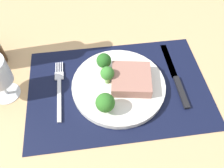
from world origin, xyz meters
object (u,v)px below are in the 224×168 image
(plate, at_px, (119,86))
(fork, at_px, (59,89))
(knife, at_px, (176,79))
(steak, at_px, (131,79))

(plate, bearing_deg, fork, 174.81)
(fork, xyz_separation_m, knife, (0.32, -0.01, 0.00))
(steak, distance_m, fork, 0.19)
(fork, height_order, knife, knife)
(plate, height_order, fork, plate)
(plate, height_order, knife, plate)
(plate, distance_m, fork, 0.16)
(plate, xyz_separation_m, fork, (-0.16, 0.01, -0.01))
(knife, bearing_deg, fork, 178.84)
(fork, bearing_deg, steak, -7.66)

